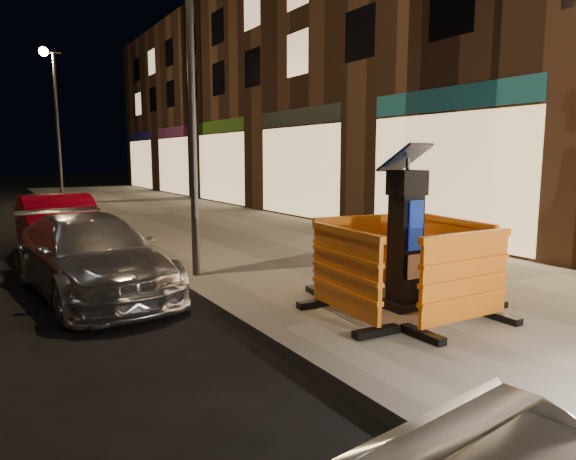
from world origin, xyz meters
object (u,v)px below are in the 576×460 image
barrier_back (357,254)px  barrier_bldgside (456,258)px  parking_kiosk (406,232)px  barrier_kerbside (345,275)px  car_red (61,256)px  barrier_front (465,281)px  car_silver (93,294)px

barrier_back → barrier_bldgside: same height
parking_kiosk → barrier_bldgside: size_ratio=1.40×
barrier_kerbside → car_red: barrier_kerbside is taller
car_red → parking_kiosk: bearing=-66.2°
parking_kiosk → car_red: parking_kiosk is taller
barrier_front → barrier_kerbside: 1.34m
barrier_front → parking_kiosk: bearing=90.8°
barrier_back → parking_kiosk: bearing=-81.2°
parking_kiosk → barrier_back: (0.00, 0.95, -0.44)m
parking_kiosk → car_red: size_ratio=0.51×
barrier_kerbside → car_silver: bearing=37.6°
parking_kiosk → car_silver: size_ratio=0.48×
barrier_front → barrier_back: bearing=90.8°
barrier_kerbside → car_silver: 4.08m
parking_kiosk → car_red: 7.62m
barrier_back → car_red: (-3.17, 5.88, -0.70)m
parking_kiosk → barrier_front: size_ratio=1.40×
parking_kiosk → car_silver: 4.76m
barrier_kerbside → barrier_bldgside: (1.90, 0.00, 0.00)m
barrier_front → barrier_bldgside: (0.95, 0.95, 0.00)m
barrier_kerbside → barrier_bldgside: same height
car_red → barrier_front: bearing=-68.9°
barrier_back → barrier_kerbside: size_ratio=1.00×
barrier_kerbside → car_silver: (-2.24, 3.35, -0.70)m
barrier_back → barrier_bldgside: 1.34m
barrier_front → car_silver: barrier_front is taller
barrier_front → barrier_kerbside: size_ratio=1.00×
car_silver → parking_kiosk: bearing=-51.9°
barrier_kerbside → barrier_bldgside: 1.90m
parking_kiosk → barrier_kerbside: size_ratio=1.40×
car_silver → car_red: bearing=84.3°
barrier_front → car_silver: size_ratio=0.34×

